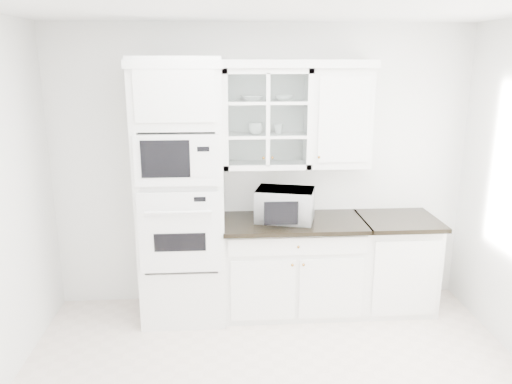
{
  "coord_description": "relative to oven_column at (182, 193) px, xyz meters",
  "views": [
    {
      "loc": [
        -0.36,
        -2.96,
        2.37
      ],
      "look_at": [
        -0.1,
        1.05,
        1.3
      ],
      "focal_mm": 35.0,
      "sensor_mm": 36.0,
      "label": 1
    }
  ],
  "objects": [
    {
      "name": "bowl_a",
      "position": [
        0.64,
        0.16,
        0.83
      ],
      "size": [
        0.23,
        0.23,
        0.05
      ],
      "primitive_type": "imported",
      "rotation": [
        0.0,
        0.0,
        0.22
      ],
      "color": "white",
      "rests_on": "upper_cabinet_glass"
    },
    {
      "name": "upper_cabinet_solid",
      "position": [
        1.46,
        0.17,
        0.65
      ],
      "size": [
        0.55,
        0.33,
        0.9
      ],
      "primitive_type": "cube",
      "color": "white",
      "rests_on": "room_shell"
    },
    {
      "name": "oven_column",
      "position": [
        0.0,
        0.0,
        0.0
      ],
      "size": [
        0.76,
        0.68,
        2.4
      ],
      "color": "white",
      "rests_on": "ground"
    },
    {
      "name": "base_cabinet_run",
      "position": [
        1.03,
        0.03,
        -0.74
      ],
      "size": [
        1.32,
        0.67,
        0.92
      ],
      "color": "white",
      "rests_on": "ground"
    },
    {
      "name": "upper_cabinet_glass",
      "position": [
        0.78,
        0.17,
        0.65
      ],
      "size": [
        0.8,
        0.33,
        0.9
      ],
      "color": "white",
      "rests_on": "room_shell"
    },
    {
      "name": "room_shell",
      "position": [
        0.75,
        -0.99,
        0.58
      ],
      "size": [
        4.0,
        3.5,
        2.7
      ],
      "color": "white",
      "rests_on": "ground"
    },
    {
      "name": "crown_molding",
      "position": [
        0.68,
        0.14,
        1.14
      ],
      "size": [
        2.14,
        0.38,
        0.07
      ],
      "primitive_type": "cube",
      "color": "white",
      "rests_on": "room_shell"
    },
    {
      "name": "cup_b",
      "position": [
        0.89,
        0.17,
        0.56
      ],
      "size": [
        0.11,
        0.11,
        0.09
      ],
      "primitive_type": "imported",
      "rotation": [
        0.0,
        0.0,
        -0.16
      ],
      "color": "white",
      "rests_on": "upper_cabinet_glass"
    },
    {
      "name": "bowl_b",
      "position": [
        0.94,
        0.17,
        0.84
      ],
      "size": [
        0.21,
        0.21,
        0.05
      ],
      "primitive_type": "imported",
      "rotation": [
        0.0,
        0.0,
        0.28
      ],
      "color": "white",
      "rests_on": "upper_cabinet_glass"
    },
    {
      "name": "extra_base_cabinet",
      "position": [
        2.03,
        0.03,
        -0.74
      ],
      "size": [
        0.72,
        0.67,
        0.92
      ],
      "color": "white",
      "rests_on": "ground"
    },
    {
      "name": "countertop_microwave",
      "position": [
        0.95,
        0.03,
        -0.13
      ],
      "size": [
        0.61,
        0.55,
        0.3
      ],
      "primitive_type": "imported",
      "rotation": [
        0.0,
        0.0,
        2.88
      ],
      "color": "white",
      "rests_on": "base_cabinet_run"
    },
    {
      "name": "cup_a",
      "position": [
        0.68,
        0.15,
        0.56
      ],
      "size": [
        0.15,
        0.15,
        0.11
      ],
      "primitive_type": "imported",
      "rotation": [
        0.0,
        0.0,
        0.08
      ],
      "color": "white",
      "rests_on": "upper_cabinet_glass"
    }
  ]
}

